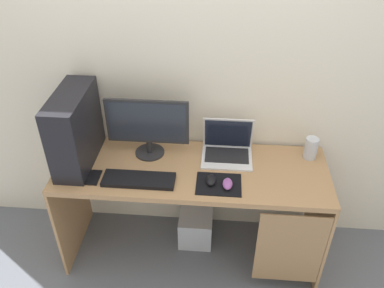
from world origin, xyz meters
The scene contains 13 objects.
ground_plane centered at (0.00, 0.00, 0.00)m, with size 8.00×8.00×0.00m, color slate.
wall_back centered at (0.00, 0.32, 1.30)m, with size 4.00×0.05×2.60m.
desk centered at (0.02, -0.01, 0.61)m, with size 1.65×0.57×0.75m.
pc_tower centered at (-0.69, 0.02, 0.98)m, with size 0.18×0.48×0.46m, color black.
monitor centered at (-0.28, 0.12, 0.96)m, with size 0.50×0.18×0.39m.
laptop centered at (0.21, 0.15, 0.80)m, with size 0.31×0.24×0.24m.
speaker centered at (0.72, 0.17, 0.82)m, with size 0.08×0.08×0.14m, color #B7BCC6.
keyboard centered at (-0.30, -0.15, 0.76)m, with size 0.42×0.14×0.02m, color black.
mousepad centered at (0.17, -0.14, 0.75)m, with size 0.26×0.20×0.01m, color black.
mouse_left centered at (0.12, -0.13, 0.77)m, with size 0.06×0.10×0.03m, color black.
mouse_right centered at (0.22, -0.15, 0.77)m, with size 0.06×0.10×0.03m, color #8C4C99.
cell_phone centered at (-0.57, -0.14, 0.75)m, with size 0.07×0.13×0.01m, color black.
subwoofer centered at (0.02, 0.10, 0.12)m, with size 0.23×0.23×0.23m, color #B7BCC6.
Camera 1 is at (0.16, -1.88, 2.27)m, focal length 37.41 mm.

